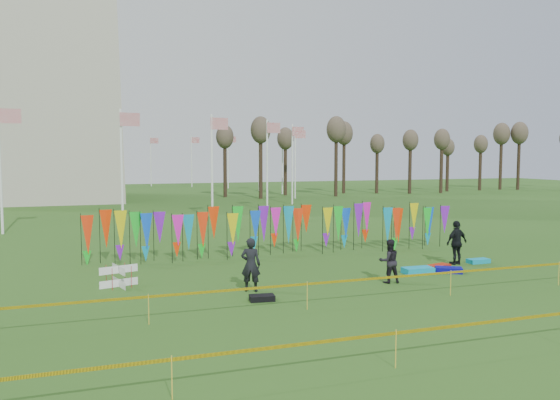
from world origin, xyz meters
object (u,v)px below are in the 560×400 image
object	(u,v)px
person_mid	(389,261)
kite_bag_blue	(449,270)
person_left	(251,265)
kite_bag_turquoise	(418,270)
box_kite	(119,276)
kite_bag_red	(438,267)
kite_bag_teal	(478,261)
kite_bag_black	(262,298)
person_right	(457,243)

from	to	relation	value
person_mid	kite_bag_blue	xyz separation A→B (m)	(3.28, 0.79, -0.73)
person_left	kite_bag_turquoise	world-z (taller)	person_left
box_kite	kite_bag_blue	world-z (taller)	box_kite
kite_bag_red	kite_bag_teal	bearing A→B (deg)	12.42
kite_bag_black	person_right	bearing A→B (deg)	17.15
box_kite	kite_bag_teal	world-z (taller)	box_kite
kite_bag_blue	kite_bag_red	distance (m)	0.75
kite_bag_blue	kite_bag_black	bearing A→B (deg)	-168.60
person_mid	kite_bag_blue	distance (m)	3.45
kite_bag_teal	kite_bag_blue	bearing A→B (deg)	-152.76
kite_bag_turquoise	kite_bag_teal	world-z (taller)	kite_bag_turquoise
kite_bag_turquoise	kite_bag_black	world-z (taller)	kite_bag_turquoise
person_mid	kite_bag_red	distance (m)	3.71
person_mid	kite_bag_blue	world-z (taller)	person_mid
person_mid	kite_bag_turquoise	xyz separation A→B (m)	(1.98, 1.08, -0.71)
person_mid	person_right	distance (m)	5.11
kite_bag_red	person_mid	bearing A→B (deg)	-154.99
person_mid	kite_bag_teal	size ratio (longest dim) A/B	1.66
person_mid	person_right	xyz separation A→B (m)	(4.64, 2.14, 0.15)
kite_bag_blue	kite_bag_red	world-z (taller)	kite_bag_blue
person_left	kite_bag_teal	distance (m)	11.33
person_right	kite_bag_teal	xyz separation A→B (m)	(1.15, -0.05, -0.89)
kite_bag_blue	kite_bag_teal	distance (m)	2.83
kite_bag_black	box_kite	bearing A→B (deg)	141.71
box_kite	kite_bag_red	world-z (taller)	box_kite
kite_bag_teal	person_mid	bearing A→B (deg)	-160.18
person_left	person_right	bearing A→B (deg)	-146.23
person_left	kite_bag_red	world-z (taller)	person_left
person_right	kite_bag_turquoise	xyz separation A→B (m)	(-2.66, -1.06, -0.86)
person_mid	kite_bag_turquoise	bearing A→B (deg)	-145.39
box_kite	person_mid	xyz separation A→B (m)	(9.83, -2.58, 0.43)
box_kite	kite_bag_red	bearing A→B (deg)	-4.52
person_left	person_mid	world-z (taller)	person_left
box_kite	kite_bag_teal	xyz separation A→B (m)	(15.63, -0.49, -0.31)
kite_bag_teal	person_right	bearing A→B (deg)	177.57
person_mid	kite_bag_black	distance (m)	5.50
kite_bag_teal	box_kite	bearing A→B (deg)	178.21
kite_bag_red	kite_bag_black	xyz separation A→B (m)	(-8.66, -2.49, -0.00)
box_kite	kite_bag_black	xyz separation A→B (m)	(4.47, -3.53, -0.31)
person_mid	kite_bag_blue	size ratio (longest dim) A/B	1.56
kite_bag_red	kite_bag_black	distance (m)	9.01
kite_bag_blue	kite_bag_black	world-z (taller)	kite_bag_blue
person_left	kite_bag_turquoise	distance (m)	7.43
box_kite	kite_bag_turquoise	xyz separation A→B (m)	(11.81, -1.50, -0.28)
person_left	person_right	distance (m)	10.16
kite_bag_black	kite_bag_turquoise	bearing A→B (deg)	15.44
kite_bag_turquoise	kite_bag_blue	world-z (taller)	kite_bag_turquoise
kite_bag_blue	kite_bag_teal	bearing A→B (deg)	27.24
person_right	kite_bag_blue	xyz separation A→B (m)	(-1.36, -1.34, -0.87)
kite_bag_turquoise	kite_bag_red	world-z (taller)	kite_bag_turquoise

